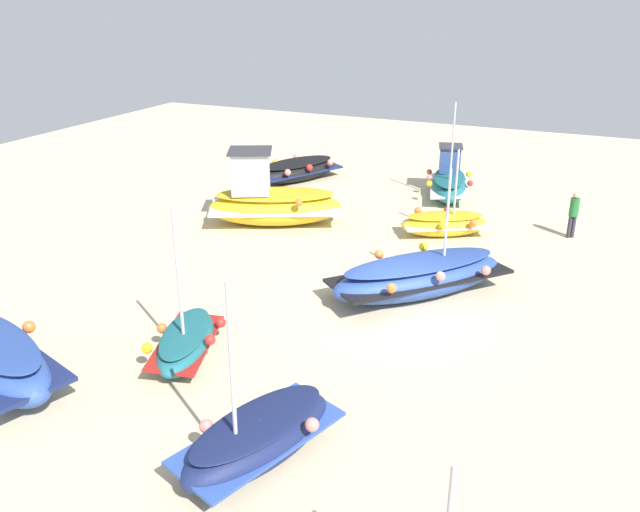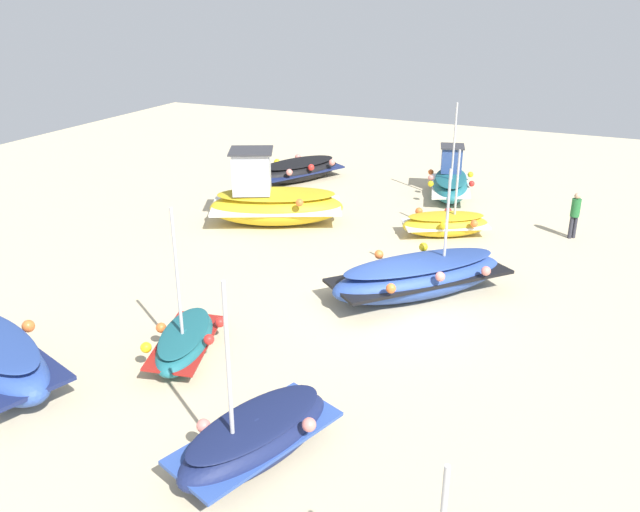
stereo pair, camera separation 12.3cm
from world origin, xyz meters
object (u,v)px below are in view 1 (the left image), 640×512
(fishing_boat_0, at_px, (419,276))
(fishing_boat_3, at_px, (186,341))
(fishing_boat_7, at_px, (298,170))
(fishing_boat_1, at_px, (445,223))
(fishing_boat_4, at_px, (259,437))
(fishing_boat_5, at_px, (449,181))
(person_walking, at_px, (574,212))
(fishing_boat_8, at_px, (272,201))

(fishing_boat_0, relative_size, fishing_boat_3, 1.38)
(fishing_boat_3, height_order, fishing_boat_7, fishing_boat_3)
(fishing_boat_1, distance_m, fishing_boat_4, 13.48)
(fishing_boat_4, distance_m, fishing_boat_7, 19.64)
(fishing_boat_0, height_order, fishing_boat_7, fishing_boat_0)
(fishing_boat_1, bearing_deg, fishing_boat_3, 41.82)
(fishing_boat_5, height_order, fishing_boat_7, fishing_boat_5)
(fishing_boat_3, distance_m, fishing_boat_5, 15.94)
(person_walking, bearing_deg, fishing_boat_3, 109.56)
(fishing_boat_1, xyz_separation_m, fishing_boat_3, (10.85, -3.66, -0.07))
(fishing_boat_3, relative_size, person_walking, 2.30)
(fishing_boat_7, bearing_deg, fishing_boat_3, 43.02)
(fishing_boat_0, xyz_separation_m, fishing_boat_5, (-10.13, -1.60, 0.04))
(fishing_boat_4, distance_m, person_walking, 15.75)
(fishing_boat_4, xyz_separation_m, fishing_boat_7, (-17.98, -7.91, -0.00))
(fishing_boat_4, height_order, person_walking, fishing_boat_4)
(fishing_boat_3, bearing_deg, fishing_boat_0, -55.44)
(fishing_boat_0, relative_size, fishing_boat_1, 1.61)
(fishing_boat_8, height_order, person_walking, fishing_boat_8)
(fishing_boat_3, relative_size, fishing_boat_5, 0.91)
(fishing_boat_3, xyz_separation_m, fishing_boat_7, (-15.36, -4.43, 0.12))
(fishing_boat_3, height_order, person_walking, fishing_boat_3)
(fishing_boat_0, xyz_separation_m, fishing_boat_8, (-3.84, -6.86, 0.29))
(fishing_boat_4, xyz_separation_m, fishing_boat_5, (-18.35, -0.86, 0.15))
(fishing_boat_4, xyz_separation_m, person_walking, (-15.12, 4.40, 0.47))
(fishing_boat_0, relative_size, fishing_boat_4, 1.36)
(fishing_boat_1, xyz_separation_m, fishing_boat_4, (13.47, -0.19, 0.05))
(fishing_boat_8, bearing_deg, fishing_boat_0, 124.81)
(fishing_boat_7, distance_m, fishing_boat_8, 6.19)
(person_walking, bearing_deg, fishing_boat_5, 20.26)
(fishing_boat_1, bearing_deg, person_walking, 171.78)
(fishing_boat_4, height_order, fishing_boat_5, fishing_boat_5)
(fishing_boat_1, height_order, person_walking, fishing_boat_1)
(fishing_boat_3, relative_size, fishing_boat_7, 0.83)
(fishing_boat_0, distance_m, person_walking, 7.82)
(fishing_boat_0, xyz_separation_m, fishing_boat_7, (-9.76, -8.65, -0.11))
(fishing_boat_0, height_order, fishing_boat_3, fishing_boat_3)
(fishing_boat_3, height_order, fishing_boat_4, fishing_boat_4)
(person_walking, bearing_deg, fishing_boat_7, 38.71)
(person_walking, bearing_deg, fishing_boat_8, 67.97)
(fishing_boat_8, bearing_deg, fishing_boat_1, 166.65)
(fishing_boat_0, distance_m, fishing_boat_3, 7.01)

